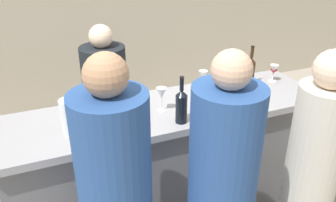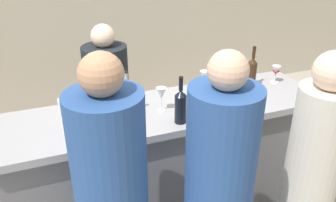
{
  "view_description": "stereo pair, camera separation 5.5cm",
  "coord_description": "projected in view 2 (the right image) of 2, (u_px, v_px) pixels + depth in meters",
  "views": [
    {
      "loc": [
        -0.83,
        -2.0,
        2.07
      ],
      "look_at": [
        0.0,
        0.0,
        1.01
      ],
      "focal_mm": 37.41,
      "sensor_mm": 36.0,
      "label": 1
    },
    {
      "loc": [
        -0.78,
        -2.03,
        2.07
      ],
      "look_at": [
        0.0,
        0.0,
        1.01
      ],
      "focal_mm": 37.41,
      "sensor_mm": 36.0,
      "label": 2
    }
  ],
  "objects": [
    {
      "name": "wine_glass_near_right",
      "position": [
        276.0,
        71.0,
        2.8
      ],
      "size": [
        0.07,
        0.07,
        0.14
      ],
      "color": "white",
      "rests_on": "bar_counter"
    },
    {
      "name": "wine_glass_near_left",
      "position": [
        112.0,
        115.0,
        2.09
      ],
      "size": [
        0.06,
        0.06,
        0.17
      ],
      "color": "white",
      "rests_on": "bar_counter"
    },
    {
      "name": "wine_glass_near_center",
      "position": [
        161.0,
        94.0,
        2.34
      ],
      "size": [
        0.07,
        0.07,
        0.17
      ],
      "color": "white",
      "rests_on": "bar_counter"
    },
    {
      "name": "person_left_guest",
      "position": [
        311.0,
        174.0,
        2.19
      ],
      "size": [
        0.41,
        0.41,
        1.5
      ],
      "rotation": [
        0.0,
        0.0,
        1.3
      ],
      "color": "beige",
      "rests_on": "ground"
    },
    {
      "name": "wine_bottle_center_amber_brown",
      "position": [
        252.0,
        71.0,
        2.72
      ],
      "size": [
        0.07,
        0.07,
        0.32
      ],
      "color": "#331E0F",
      "rests_on": "bar_counter"
    },
    {
      "name": "wine_bottle_leftmost_clear_pale",
      "position": [
        127.0,
        98.0,
        2.31
      ],
      "size": [
        0.07,
        0.07,
        0.3
      ],
      "color": "#B7C6B2",
      "rests_on": "bar_counter"
    },
    {
      "name": "wine_bottle_second_left_near_black",
      "position": [
        181.0,
        105.0,
        2.2
      ],
      "size": [
        0.08,
        0.08,
        0.32
      ],
      "color": "black",
      "rests_on": "bar_counter"
    },
    {
      "name": "person_right_guest",
      "position": [
        217.0,
        202.0,
        1.9
      ],
      "size": [
        0.39,
        0.39,
        1.6
      ],
      "rotation": [
        0.0,
        0.0,
        1.49
      ],
      "color": "#284C8C",
      "rests_on": "ground"
    },
    {
      "name": "bar_counter",
      "position": [
        168.0,
        163.0,
        2.65
      ],
      "size": [
        2.31,
        0.64,
        0.96
      ],
      "color": "slate",
      "rests_on": "ground"
    },
    {
      "name": "person_server_behind",
      "position": [
        109.0,
        110.0,
        3.08
      ],
      "size": [
        0.47,
        0.47,
        1.41
      ],
      "rotation": [
        0.0,
        0.0,
        -1.25
      ],
      "color": "black",
      "rests_on": "ground"
    },
    {
      "name": "water_pitcher",
      "position": [
        69.0,
        115.0,
        2.11
      ],
      "size": [
        0.11,
        0.11,
        0.22
      ],
      "color": "silver",
      "rests_on": "bar_counter"
    },
    {
      "name": "wine_glass_far_left",
      "position": [
        237.0,
        76.0,
        2.72
      ],
      "size": [
        0.08,
        0.08,
        0.14
      ],
      "color": "white",
      "rests_on": "bar_counter"
    },
    {
      "name": "wine_glass_far_center",
      "position": [
        204.0,
        76.0,
        2.67
      ],
      "size": [
        0.07,
        0.07,
        0.15
      ],
      "color": "white",
      "rests_on": "bar_counter"
    }
  ]
}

